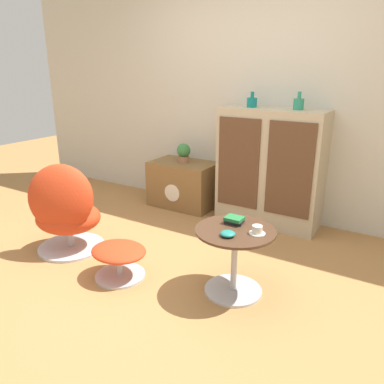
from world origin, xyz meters
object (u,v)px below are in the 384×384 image
Objects in this scene: potted_plant at (184,153)px; ottoman at (119,255)px; tv_console at (184,184)px; teacup at (257,230)px; vase_leftmost at (252,102)px; bowl at (228,234)px; sideboard at (270,168)px; vase_inner_left at (299,104)px; egg_chair at (65,210)px; book_stack at (234,220)px; coffee_table at (234,255)px.

ottoman is at bearing -74.76° from potted_plant.
tv_console is 1.99m from teacup.
ottoman is 2.94× the size of vase_leftmost.
bowl is at bearing -71.64° from vase_leftmost.
sideboard is 0.69m from vase_inner_left.
egg_chair reaches higher than bowl.
vase_leftmost reaches higher than ottoman.
teacup is at bearing 16.09° from ottoman.
egg_chair is at bearing -169.29° from book_stack.
sideboard is 1.53m from bowl.
vase_leftmost is at bearing 109.82° from coffee_table.
bowl is (0.50, -1.50, -0.73)m from vase_leftmost.
vase_inner_left is (0.82, 1.66, 1.06)m from ottoman.
teacup is at bearing -64.48° from vase_leftmost.
tv_console is 1.98m from bowl.
bowl is (0.85, 0.15, 0.33)m from ottoman.
tv_console is 1.27m from vase_leftmost.
book_stack reaches higher than bowl.
vase_leftmost is (-0.50, 1.38, 0.94)m from coffee_table.
coffee_table is 4.03× the size of book_stack.
vase_inner_left reaches higher than vase_leftmost.
tv_console is 1.69m from ottoman.
teacup is (1.45, -1.34, 0.26)m from tv_console.
coffee_table is 0.25m from book_stack.
vase_inner_left is at bearing 1.36° from potted_plant.
vase_leftmost reaches higher than bowl.
vase_inner_left is 1.65× the size of bowl.
potted_plant is 1.97m from teacup.
teacup is 0.23m from book_stack.
tv_console is 4.50× the size of vase_inner_left.
teacup is (1.45, -1.34, -0.12)m from potted_plant.
tv_console is at bearing 137.41° from teacup.
vase_inner_left is at bearing 0.95° from sideboard.
vase_leftmost is 1.00m from potted_plant.
vase_inner_left is at bearing 91.19° from bowl.
book_stack is at bearing -70.98° from vase_leftmost.
coffee_table is at bearing -70.18° from vase_leftmost.
book_stack is at bearing -45.26° from potted_plant.
vase_inner_left is (1.27, 0.03, 0.99)m from tv_console.
vase_leftmost is (1.05, 1.56, 0.85)m from egg_chair.
book_stack is (0.44, -1.28, -0.72)m from vase_leftmost.
teacup is (1.01, 0.29, 0.34)m from ottoman.
vase_inner_left reaches higher than book_stack.
vase_inner_left is (-0.03, 1.38, 0.95)m from coffee_table.
coffee_table is at bearing 6.78° from egg_chair.
potted_plant is 1.55× the size of book_stack.
teacup reaches higher than ottoman.
bowl is at bearing -75.48° from book_stack.
ottoman is 1.75m from potted_plant.
potted_plant is at bearing 8.12° from tv_console.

